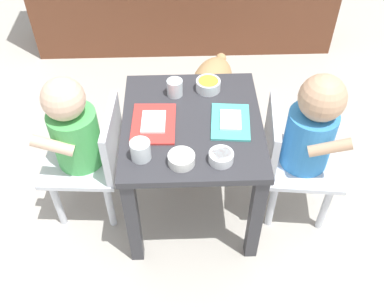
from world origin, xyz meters
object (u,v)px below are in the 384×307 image
dog (210,86)px  food_tray_left (154,123)px  seated_child_left (78,135)px  seated_child_right (307,134)px  food_tray_right (230,121)px  water_cup_right (141,151)px  veggie_bowl_far (221,157)px  cereal_bowl_left_side (208,85)px  dining_table (192,140)px  water_cup_left (175,89)px  veggie_bowl_near (181,159)px

dog → food_tray_left: size_ratio=2.02×
seated_child_left → seated_child_right: size_ratio=0.97×
food_tray_right → water_cup_right: size_ratio=2.99×
food_tray_left → veggie_bowl_far: veggie_bowl_far is taller
food_tray_left → food_tray_right: bearing=0.0°
seated_child_right → cereal_bowl_left_side: (-0.34, 0.20, 0.07)m
dining_table → food_tray_right: (0.13, -0.01, 0.09)m
seated_child_left → water_cup_right: (0.24, -0.18, 0.09)m
seated_child_left → food_tray_right: 0.54m
water_cup_left → veggie_bowl_far: water_cup_left is taller
seated_child_left → dining_table: bearing=-1.8°
food_tray_right → seated_child_right: bearing=-2.7°
seated_child_right → food_tray_right: seated_child_right is taller
seated_child_left → food_tray_left: (0.27, -0.02, 0.07)m
dining_table → water_cup_right: water_cup_right is taller
seated_child_right → food_tray_left: (-0.53, 0.01, 0.05)m
seated_child_left → water_cup_left: size_ratio=10.24×
dog → veggie_bowl_far: size_ratio=5.34×
seated_child_left → water_cup_right: bearing=-36.8°
dining_table → cereal_bowl_left_side: size_ratio=6.02×
seated_child_left → food_tray_left: 0.28m
dog → cereal_bowl_left_side: size_ratio=4.63×
dog → veggie_bowl_near: bearing=-101.3°
water_cup_left → water_cup_right: bearing=-109.1°
cereal_bowl_left_side → veggie_bowl_near: cereal_bowl_left_side is taller
cereal_bowl_left_side → food_tray_right: bearing=-70.5°
veggie_bowl_near → seated_child_left: bearing=150.5°
dining_table → food_tray_right: bearing=-4.6°
dining_table → veggie_bowl_far: (0.08, -0.19, 0.11)m
water_cup_left → veggie_bowl_far: bearing=-67.3°
food_tray_left → cereal_bowl_left_side: 0.27m
veggie_bowl_near → veggie_bowl_far: bearing=2.1°
seated_child_right → dog: seated_child_right is taller
food_tray_right → water_cup_left: size_ratio=3.16×
seated_child_right → veggie_bowl_near: 0.48m
dog → cereal_bowl_left_side: cereal_bowl_left_side is taller
water_cup_left → cereal_bowl_left_side: bearing=11.3°
food_tray_right → veggie_bowl_far: bearing=-104.9°
water_cup_left → veggie_bowl_near: size_ratio=0.72×
dining_table → cereal_bowl_left_side: 0.22m
seated_child_right → food_tray_left: 0.54m
cereal_bowl_left_side → veggie_bowl_far: (0.02, -0.36, -0.00)m
food_tray_left → water_cup_left: bearing=65.3°
seated_child_left → water_cup_right: 0.31m
seated_child_right → water_cup_right: 0.59m
dining_table → veggie_bowl_near: (-0.04, -0.19, 0.11)m
dining_table → water_cup_left: 0.20m
water_cup_left → food_tray_right: bearing=-40.5°
cereal_bowl_left_side → veggie_bowl_far: cereal_bowl_left_side is taller
food_tray_right → veggie_bowl_near: (-0.17, -0.18, 0.01)m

